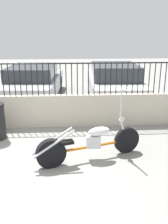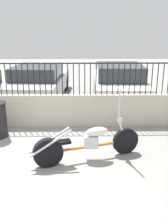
% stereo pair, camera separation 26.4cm
% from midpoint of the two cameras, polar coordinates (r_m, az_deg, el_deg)
% --- Properties ---
extents(low_wall, '(10.13, 0.18, 0.87)m').
position_cam_midpoint_polar(low_wall, '(6.92, -13.45, 0.31)').
color(low_wall, beige).
rests_on(low_wall, ground_plane).
extents(fence_railing, '(10.13, 0.04, 0.85)m').
position_cam_midpoint_polar(fence_railing, '(6.70, -14.05, 8.25)').
color(fence_railing, black).
rests_on(fence_railing, low_wall).
extents(motorcycle_orange, '(2.21, 0.89, 1.43)m').
position_cam_midpoint_polar(motorcycle_orange, '(4.95, 1.41, -7.24)').
color(motorcycle_orange, black).
rests_on(motorcycle_orange, ground_plane).
extents(car_silver, '(2.08, 4.60, 1.28)m').
position_cam_midpoint_polar(car_silver, '(9.67, -9.42, 6.87)').
color(car_silver, black).
rests_on(car_silver, ground_plane).
extents(car_white, '(1.87, 4.43, 1.38)m').
position_cam_midpoint_polar(car_white, '(9.20, 8.62, 6.59)').
color(car_white, black).
rests_on(car_white, ground_plane).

